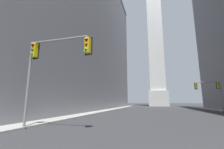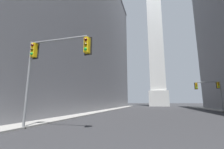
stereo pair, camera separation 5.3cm
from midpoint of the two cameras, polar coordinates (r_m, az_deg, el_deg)
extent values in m
cube|color=gray|center=(27.20, -9.17, -14.00)|extent=(5.00, 79.41, 0.15)
cube|color=slate|center=(45.01, -18.47, 14.95)|extent=(25.53, 59.79, 41.37)
cube|color=silver|center=(67.03, 17.38, -8.73)|extent=(7.84, 7.84, 6.34)
cube|color=silver|center=(76.13, 15.90, 18.46)|extent=(6.27, 6.27, 63.34)
cylinder|color=slate|center=(12.79, -29.33, -2.90)|extent=(0.18, 0.18, 6.50)
cylinder|color=#262626|center=(12.86, -30.64, -17.17)|extent=(0.40, 0.40, 0.10)
cube|color=#E5B20F|center=(13.11, -27.44, 8.22)|extent=(0.36, 0.36, 1.10)
cube|color=black|center=(13.22, -26.87, 8.02)|extent=(0.58, 0.07, 1.32)
sphere|color=#410907|center=(13.10, -27.93, 9.85)|extent=(0.22, 0.22, 0.22)
sphere|color=#483506|center=(12.99, -28.06, 8.44)|extent=(0.22, 0.22, 0.22)
sphere|color=green|center=(12.89, -28.19, 7.00)|extent=(0.22, 0.22, 0.22)
cylinder|color=slate|center=(12.04, -19.78, 12.31)|extent=(4.74, 0.14, 0.14)
sphere|color=slate|center=(13.49, -28.14, 10.46)|extent=(0.18, 0.18, 0.18)
cube|color=#E5B20F|center=(10.64, -9.37, 10.95)|extent=(0.36, 0.36, 1.10)
cube|color=black|center=(10.79, -8.89, 10.64)|extent=(0.58, 0.07, 1.32)
sphere|color=#410907|center=(10.62, -9.83, 13.00)|extent=(0.22, 0.22, 0.22)
sphere|color=#483506|center=(10.49, -9.89, 11.29)|extent=(0.22, 0.22, 0.22)
sphere|color=green|center=(10.37, -9.94, 9.53)|extent=(0.22, 0.22, 0.22)
cylinder|color=slate|center=(34.28, 36.28, -6.75)|extent=(0.18, 0.18, 5.66)
cylinder|color=#262626|center=(34.31, 36.78, -11.37)|extent=(0.40, 0.40, 0.10)
cube|color=#E5B20F|center=(34.30, 35.45, -3.26)|extent=(0.34, 0.34, 1.10)
cube|color=black|center=(34.47, 35.36, -3.29)|extent=(0.58, 0.03, 1.32)
sphere|color=#410907|center=(34.16, 35.50, -2.65)|extent=(0.22, 0.22, 0.22)
sphere|color=#483506|center=(34.12, 35.56, -3.22)|extent=(0.22, 0.22, 0.22)
sphere|color=green|center=(34.10, 35.61, -3.79)|extent=(0.22, 0.22, 0.22)
cylinder|color=slate|center=(33.83, 32.64, -2.44)|extent=(3.98, 0.14, 0.14)
sphere|color=slate|center=(34.46, 35.80, -2.24)|extent=(0.18, 0.18, 0.18)
cube|color=#E5B20F|center=(33.24, 29.47, -3.79)|extent=(0.34, 0.34, 1.10)
cube|color=black|center=(33.41, 29.40, -3.82)|extent=(0.58, 0.03, 1.32)
sphere|color=#410907|center=(33.09, 29.49, -3.17)|extent=(0.22, 0.22, 0.22)
sphere|color=#483506|center=(33.05, 29.55, -3.75)|extent=(0.22, 0.22, 0.22)
sphere|color=green|center=(33.03, 29.60, -4.34)|extent=(0.22, 0.22, 0.22)
camera|label=1|loc=(0.03, -89.96, -0.01)|focal=24.00mm
camera|label=2|loc=(0.03, 90.04, 0.01)|focal=24.00mm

